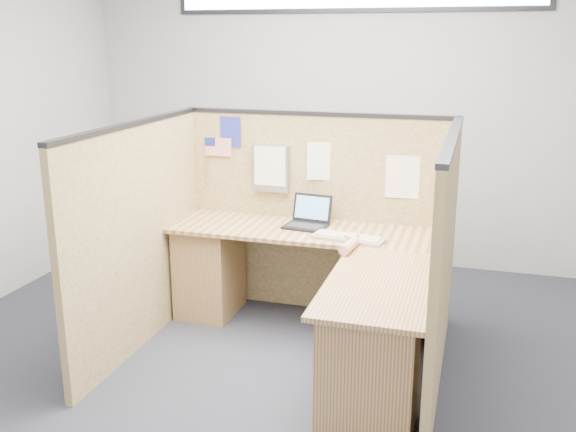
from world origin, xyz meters
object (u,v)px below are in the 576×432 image
(keyboard, at_px, (348,238))
(mouse, at_px, (353,239))
(laptop, at_px, (307,218))
(l_desk, at_px, (316,296))

(keyboard, bearing_deg, mouse, -33.10)
(laptop, height_order, keyboard, laptop)
(l_desk, xyz_separation_m, mouse, (0.20, 0.19, 0.36))
(l_desk, bearing_deg, laptop, 111.64)
(laptop, distance_m, mouse, 0.49)
(laptop, bearing_deg, mouse, -30.12)
(laptop, bearing_deg, keyboard, -29.49)
(l_desk, relative_size, mouse, 19.52)
(keyboard, relative_size, mouse, 5.08)
(keyboard, bearing_deg, laptop, 153.29)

